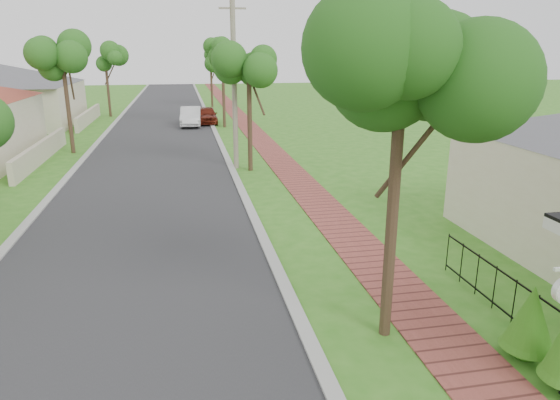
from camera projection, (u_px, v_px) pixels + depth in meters
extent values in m
plane|color=#31721B|center=(293.00, 396.00, 8.13)|extent=(160.00, 160.00, 0.00)
cube|color=#28282B|center=(156.00, 157.00, 26.37)|extent=(7.00, 120.00, 0.02)
cube|color=#9E9E99|center=(225.00, 154.00, 27.04)|extent=(0.30, 120.00, 0.10)
cube|color=#9E9E99|center=(83.00, 160.00, 25.70)|extent=(0.30, 120.00, 0.10)
cube|color=brown|center=(272.00, 152.00, 27.52)|extent=(1.50, 120.00, 0.03)
cube|color=black|center=(558.00, 355.00, 8.98)|extent=(0.03, 8.00, 0.03)
cylinder|color=black|center=(536.00, 319.00, 9.51)|extent=(0.02, 0.02, 1.00)
cylinder|color=black|center=(514.00, 302.00, 10.14)|extent=(0.02, 0.02, 1.00)
cylinder|color=black|center=(494.00, 287.00, 10.76)|extent=(0.02, 0.02, 1.00)
cylinder|color=black|center=(477.00, 274.00, 11.39)|extent=(0.02, 0.02, 1.00)
cylinder|color=black|center=(461.00, 263.00, 12.02)|extent=(0.02, 0.02, 1.00)
cylinder|color=black|center=(447.00, 252.00, 12.64)|extent=(0.02, 0.02, 1.00)
cylinder|color=#382619|center=(250.00, 122.00, 22.79)|extent=(0.22, 0.22, 4.55)
sphere|color=#174D14|center=(249.00, 67.00, 22.09)|extent=(1.70, 1.70, 1.70)
cylinder|color=#382619|center=(224.00, 93.00, 35.89)|extent=(0.22, 0.22, 4.90)
sphere|color=#174D14|center=(222.00, 56.00, 35.15)|extent=(1.70, 1.70, 1.70)
cylinder|color=#382619|center=(212.00, 85.00, 49.15)|extent=(0.22, 0.22, 4.20)
sphere|color=#174D14|center=(211.00, 62.00, 48.51)|extent=(1.70, 1.70, 1.70)
cylinder|color=#382619|center=(68.00, 108.00, 26.72)|extent=(0.22, 0.22, 4.90)
sphere|color=#174D14|center=(62.00, 58.00, 25.97)|extent=(1.70, 1.70, 1.70)
cylinder|color=#382619|center=(108.00, 89.00, 41.81)|extent=(0.22, 0.22, 4.55)
sphere|color=#174D14|center=(105.00, 60.00, 41.12)|extent=(1.70, 1.70, 1.70)
sphere|color=#265B12|center=(527.00, 341.00, 9.12)|extent=(0.74, 0.74, 0.74)
cone|color=#265B12|center=(531.00, 314.00, 8.96)|extent=(0.84, 0.84, 1.11)
cube|color=#BFB299|center=(42.00, 152.00, 25.20)|extent=(0.25, 10.00, 1.00)
cube|color=#BFB299|center=(89.00, 117.00, 38.36)|extent=(0.25, 10.00, 1.00)
imported|color=#601B0E|center=(207.00, 115.00, 38.22)|extent=(1.56, 3.74, 1.27)
imported|color=silver|center=(191.00, 117.00, 37.01)|extent=(1.67, 4.21, 1.36)
cylinder|color=#382619|center=(392.00, 223.00, 9.27)|extent=(0.22, 0.22, 4.65)
sphere|color=#255A1A|center=(401.00, 88.00, 8.56)|extent=(2.32, 2.32, 2.32)
cylinder|color=gray|center=(234.00, 87.00, 22.80)|extent=(0.24, 0.24, 7.58)
cube|color=gray|center=(232.00, 8.00, 21.82)|extent=(1.20, 0.08, 0.08)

